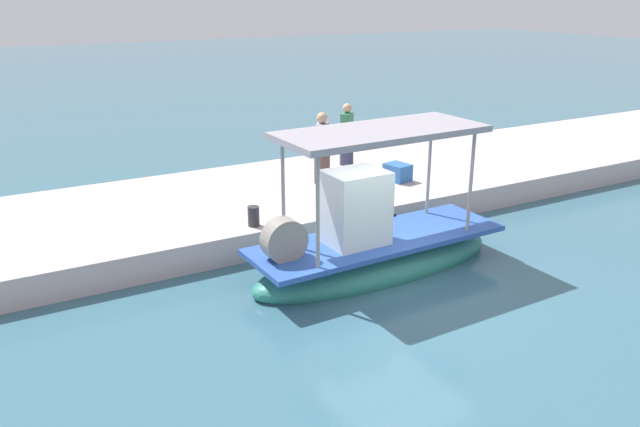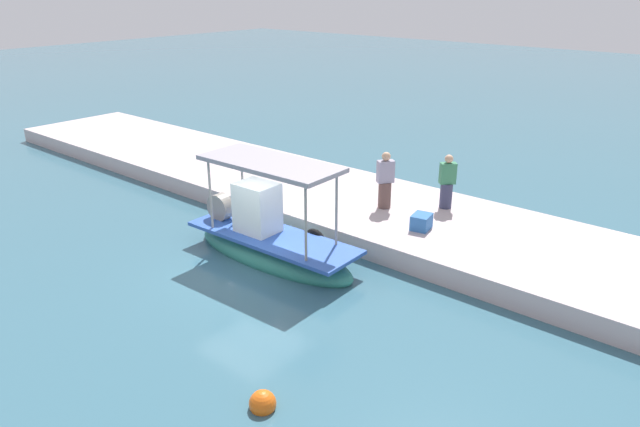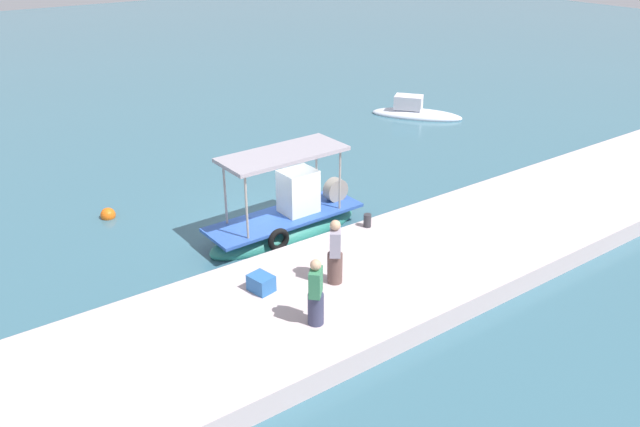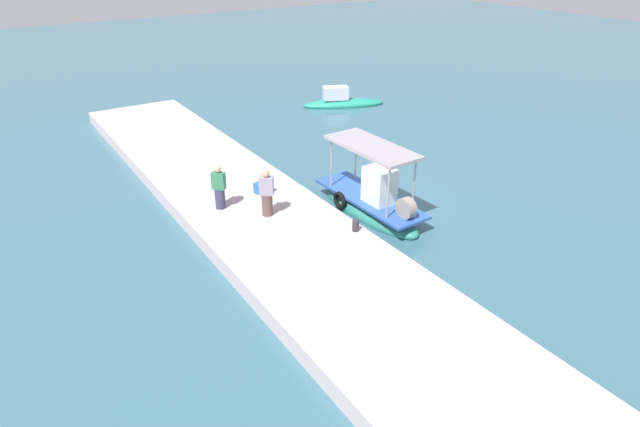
# 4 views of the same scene
# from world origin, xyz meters

# --- Properties ---
(ground_plane) EXTENTS (120.00, 120.00, 0.00)m
(ground_plane) POSITION_xyz_m (0.00, 0.00, 0.00)
(ground_plane) COLOR #376375
(dock_quay) EXTENTS (36.00, 5.08, 0.60)m
(dock_quay) POSITION_xyz_m (0.00, -4.87, 0.30)
(dock_quay) COLOR #C3B0B2
(dock_quay) RESTS_ON ground_plane
(main_fishing_boat) EXTENTS (5.41, 1.86, 3.16)m
(main_fishing_boat) POSITION_xyz_m (0.03, -0.76, 0.51)
(main_fishing_boat) COLOR #2E8273
(main_fishing_boat) RESTS_ON ground_plane
(fisherman_near_bollard) EXTENTS (0.55, 0.57, 1.78)m
(fisherman_near_bollard) POSITION_xyz_m (-1.06, -4.72, 1.41)
(fisherman_near_bollard) COLOR brown
(fisherman_near_bollard) RESTS_ON dock_quay
(fisherman_by_crate) EXTENTS (0.53, 0.53, 1.70)m
(fisherman_by_crate) POSITION_xyz_m (-2.53, -5.94, 1.37)
(fisherman_by_crate) COLOR #343753
(fisherman_by_crate) RESTS_ON dock_quay
(mooring_bollard) EXTENTS (0.24, 0.24, 0.41)m
(mooring_bollard) POSITION_xyz_m (1.67, -2.73, 0.81)
(mooring_bollard) COLOR #2D2D33
(mooring_bollard) RESTS_ON dock_quay
(cargo_crate) EXTENTS (0.60, 0.70, 0.43)m
(cargo_crate) POSITION_xyz_m (-2.84, -3.97, 0.82)
(cargo_crate) COLOR #2C63A9
(cargo_crate) RESTS_ON dock_quay
(marker_buoy) EXTENTS (0.50, 0.50, 0.50)m
(marker_buoy) POSITION_xyz_m (-4.25, 3.80, 0.10)
(marker_buoy) COLOR orange
(marker_buoy) RESTS_ON ground_plane
(moored_boat_near) EXTENTS (3.97, 4.50, 1.29)m
(moored_boat_near) POSITION_xyz_m (12.37, 6.43, 0.17)
(moored_boat_near) COLOR silver
(moored_boat_near) RESTS_ON ground_plane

